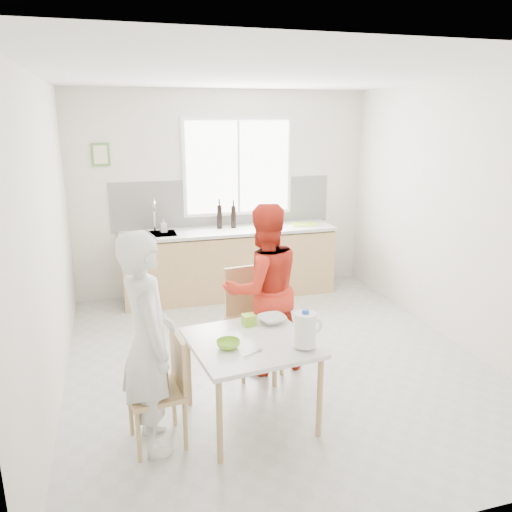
{
  "coord_description": "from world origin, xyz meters",
  "views": [
    {
      "loc": [
        -1.45,
        -4.31,
        2.37
      ],
      "look_at": [
        -0.14,
        0.2,
        1.04
      ],
      "focal_mm": 35.0,
      "sensor_mm": 36.0,
      "label": 1
    }
  ],
  "objects_px": {
    "person_red": "(263,289)",
    "bowl_green": "(228,344)",
    "person_white": "(148,343)",
    "wine_bottle_b": "(233,217)",
    "bowl_white": "(272,319)",
    "wine_bottle_a": "(220,217)",
    "milk_jug": "(306,329)",
    "chair_far": "(252,314)",
    "chair_left": "(164,385)",
    "dining_table": "(251,349)"
  },
  "relations": [
    {
      "from": "person_red",
      "to": "bowl_green",
      "type": "height_order",
      "value": "person_red"
    },
    {
      "from": "person_white",
      "to": "wine_bottle_b",
      "type": "distance_m",
      "value": 3.34
    },
    {
      "from": "bowl_white",
      "to": "wine_bottle_a",
      "type": "distance_m",
      "value": 2.69
    },
    {
      "from": "milk_jug",
      "to": "person_red",
      "type": "bearing_deg",
      "value": 83.63
    },
    {
      "from": "person_white",
      "to": "wine_bottle_a",
      "type": "xyz_separation_m",
      "value": [
        1.17,
        3.04,
        0.26
      ]
    },
    {
      "from": "chair_far",
      "to": "milk_jug",
      "type": "xyz_separation_m",
      "value": [
        0.11,
        -1.1,
        0.31
      ]
    },
    {
      "from": "person_white",
      "to": "bowl_white",
      "type": "bearing_deg",
      "value": -76.96
    },
    {
      "from": "chair_left",
      "to": "dining_table",
      "type": "bearing_deg",
      "value": 90.0
    },
    {
      "from": "milk_jug",
      "to": "wine_bottle_a",
      "type": "relative_size",
      "value": 0.89
    },
    {
      "from": "person_red",
      "to": "bowl_white",
      "type": "height_order",
      "value": "person_red"
    },
    {
      "from": "chair_far",
      "to": "bowl_white",
      "type": "height_order",
      "value": "chair_far"
    },
    {
      "from": "dining_table",
      "to": "person_white",
      "type": "xyz_separation_m",
      "value": [
        -0.77,
        -0.09,
        0.2
      ]
    },
    {
      "from": "person_white",
      "to": "bowl_green",
      "type": "distance_m",
      "value": 0.59
    },
    {
      "from": "chair_far",
      "to": "wine_bottle_b",
      "type": "relative_size",
      "value": 3.28
    },
    {
      "from": "person_white",
      "to": "milk_jug",
      "type": "distance_m",
      "value": 1.14
    },
    {
      "from": "chair_left",
      "to": "person_red",
      "type": "xyz_separation_m",
      "value": [
        1.03,
        0.88,
        0.34
      ]
    },
    {
      "from": "person_white",
      "to": "bowl_white",
      "type": "relative_size",
      "value": 7.19
    },
    {
      "from": "bowl_green",
      "to": "wine_bottle_b",
      "type": "height_order",
      "value": "wine_bottle_b"
    },
    {
      "from": "person_white",
      "to": "dining_table",
      "type": "bearing_deg",
      "value": -90.0
    },
    {
      "from": "milk_jug",
      "to": "chair_far",
      "type": "bearing_deg",
      "value": 88.67
    },
    {
      "from": "chair_left",
      "to": "bowl_white",
      "type": "bearing_deg",
      "value": 104.23
    },
    {
      "from": "person_red",
      "to": "wine_bottle_a",
      "type": "xyz_separation_m",
      "value": [
        0.05,
        2.15,
        0.27
      ]
    },
    {
      "from": "person_white",
      "to": "wine_bottle_b",
      "type": "bearing_deg",
      "value": -30.95
    },
    {
      "from": "person_red",
      "to": "wine_bottle_a",
      "type": "relative_size",
      "value": 5.04
    },
    {
      "from": "chair_left",
      "to": "bowl_green",
      "type": "distance_m",
      "value": 0.55
    },
    {
      "from": "chair_far",
      "to": "milk_jug",
      "type": "relative_size",
      "value": 3.47
    },
    {
      "from": "dining_table",
      "to": "person_white",
      "type": "relative_size",
      "value": 0.61
    },
    {
      "from": "person_white",
      "to": "milk_jug",
      "type": "bearing_deg",
      "value": -104.26
    },
    {
      "from": "person_white",
      "to": "person_red",
      "type": "distance_m",
      "value": 1.43
    },
    {
      "from": "person_white",
      "to": "person_red",
      "type": "relative_size",
      "value": 1.02
    },
    {
      "from": "chair_left",
      "to": "milk_jug",
      "type": "height_order",
      "value": "milk_jug"
    },
    {
      "from": "bowl_green",
      "to": "milk_jug",
      "type": "bearing_deg",
      "value": -16.87
    },
    {
      "from": "chair_left",
      "to": "person_white",
      "type": "bearing_deg",
      "value": -90.0
    },
    {
      "from": "bowl_green",
      "to": "wine_bottle_b",
      "type": "relative_size",
      "value": 0.6
    },
    {
      "from": "person_white",
      "to": "wine_bottle_a",
      "type": "height_order",
      "value": "person_white"
    },
    {
      "from": "person_white",
      "to": "wine_bottle_a",
      "type": "relative_size",
      "value": 5.12
    },
    {
      "from": "person_red",
      "to": "wine_bottle_a",
      "type": "height_order",
      "value": "person_red"
    },
    {
      "from": "chair_left",
      "to": "chair_far",
      "type": "distance_m",
      "value": 1.33
    },
    {
      "from": "chair_left",
      "to": "chair_far",
      "type": "xyz_separation_m",
      "value": [
        0.93,
        0.94,
        0.08
      ]
    },
    {
      "from": "bowl_white",
      "to": "wine_bottle_b",
      "type": "bearing_deg",
      "value": 83.21
    },
    {
      "from": "person_red",
      "to": "bowl_green",
      "type": "relative_size",
      "value": 8.96
    },
    {
      "from": "chair_far",
      "to": "person_white",
      "type": "relative_size",
      "value": 0.6
    },
    {
      "from": "person_white",
      "to": "milk_jug",
      "type": "relative_size",
      "value": 5.77
    },
    {
      "from": "bowl_green",
      "to": "person_white",
      "type": "bearing_deg",
      "value": -178.06
    },
    {
      "from": "dining_table",
      "to": "bowl_green",
      "type": "bearing_deg",
      "value": -159.1
    },
    {
      "from": "bowl_white",
      "to": "wine_bottle_b",
      "type": "xyz_separation_m",
      "value": [
        0.32,
        2.66,
        0.35
      ]
    },
    {
      "from": "person_red",
      "to": "dining_table",
      "type": "bearing_deg",
      "value": 59.74
    },
    {
      "from": "chair_left",
      "to": "chair_far",
      "type": "bearing_deg",
      "value": 128.52
    },
    {
      "from": "chair_far",
      "to": "bowl_white",
      "type": "xyz_separation_m",
      "value": [
        0.02,
        -0.58,
        0.18
      ]
    },
    {
      "from": "dining_table",
      "to": "bowl_white",
      "type": "relative_size",
      "value": 4.4
    }
  ]
}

